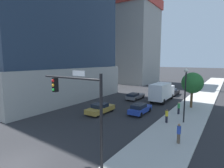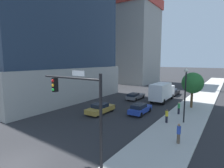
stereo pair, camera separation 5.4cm
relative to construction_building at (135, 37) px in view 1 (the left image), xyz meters
name	(u,v)px [view 1 (the left image)]	position (x,y,z in m)	size (l,w,h in m)	color
ground_plane	(18,163)	(15.03, -48.28, -15.02)	(400.00, 400.00, 0.00)	#28282B
sidewalk	(189,113)	(22.87, -28.28, -14.95)	(5.01, 120.00, 0.15)	#B2AFA8
construction_building	(135,37)	(0.00, 0.00, 0.00)	(13.40, 25.98, 36.72)	#9E9B93
traffic_light_pole	(80,101)	(18.92, -45.81, -10.37)	(5.51, 0.48, 6.56)	black
street_lamp	(185,88)	(23.13, -32.92, -10.78)	(0.44, 0.44, 6.33)	black
street_tree	(192,83)	(22.58, -25.23, -11.04)	(3.20, 3.20, 5.45)	brown
car_gray	(135,96)	(12.45, -24.31, -14.36)	(1.77, 4.78, 1.29)	slate
car_black	(173,92)	(17.20, -15.89, -14.31)	(1.88, 4.71, 1.42)	black
car_blue	(140,109)	(17.20, -32.31, -14.27)	(1.76, 4.37, 1.47)	#233D9E
car_gold	(100,109)	(12.45, -35.14, -14.33)	(1.94, 4.67, 1.40)	#AD8938
box_truck	(162,91)	(17.20, -23.07, -13.16)	(2.37, 7.55, 3.36)	silver
pedestrian_yellow_shirt	(167,116)	(21.47, -34.12, -14.06)	(0.34, 0.34, 1.59)	black
pedestrian_blue_shirt	(179,133)	(23.97, -38.84, -13.95)	(0.34, 0.34, 1.79)	brown
pedestrian_green_shirt	(179,108)	(21.81, -29.83, -14.01)	(0.34, 0.34, 1.69)	black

